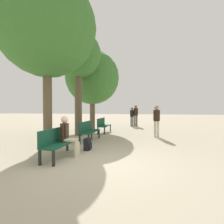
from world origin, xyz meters
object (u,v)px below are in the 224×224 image
bench_row_2 (103,124)px  pedestrian_near (157,119)px  tree_row_0 (47,28)px  bench_row_1 (88,130)px  backpack (88,144)px  bench_row_0 (58,140)px  pedestrian_far (136,114)px  tree_row_1 (78,56)px  pedestrian_mid (132,115)px  person_seated (68,135)px  tree_row_2 (92,78)px

bench_row_2 → pedestrian_near: pedestrian_near is taller
tree_row_0 → pedestrian_near: (4.24, 3.29, -3.61)m
bench_row_1 → backpack: bearing=-71.6°
backpack → pedestrian_near: size_ratio=0.26×
bench_row_0 → tree_row_0: tree_row_0 is taller
backpack → pedestrian_far: bearing=82.2°
tree_row_0 → tree_row_1: (0.00, 3.06, -0.15)m
tree_row_0 → bench_row_0: bearing=-47.3°
bench_row_1 → pedestrian_mid: bearing=78.2°
person_seated → pedestrian_far: size_ratio=0.71×
bench_row_1 → person_seated: person_seated is taller
bench_row_1 → tree_row_1: tree_row_1 is taller
pedestrian_near → pedestrian_far: pedestrian_far is taller
bench_row_0 → pedestrian_near: bearing=54.7°
bench_row_1 → person_seated: bearing=-84.8°
bench_row_1 → pedestrian_mid: pedestrian_mid is taller
pedestrian_far → pedestrian_near: bearing=-75.1°
tree_row_2 → backpack: tree_row_2 is taller
bench_row_2 → person_seated: 5.38m
tree_row_2 → pedestrian_far: 4.86m
tree_row_0 → pedestrian_mid: (2.52, 8.49, -3.64)m
tree_row_0 → pedestrian_near: 6.47m
bench_row_2 → backpack: 4.52m
bench_row_2 → pedestrian_near: bearing=-18.8°
pedestrian_mid → pedestrian_far: size_ratio=0.90×
tree_row_1 → pedestrian_far: bearing=62.8°
tree_row_2 → pedestrian_mid: 4.70m
tree_row_1 → person_seated: (1.31, -4.07, -3.73)m
person_seated → pedestrian_near: pedestrian_near is taller
bench_row_1 → bench_row_0: bearing=-90.0°
tree_row_1 → person_seated: bearing=-72.1°
tree_row_1 → person_seated: tree_row_1 is taller
bench_row_1 → tree_row_1: (-1.08, 1.46, 3.88)m
bench_row_2 → pedestrian_far: 4.58m
bench_row_1 → bench_row_2: bearing=90.0°
pedestrian_far → bench_row_2: bearing=-112.7°
pedestrian_far → pedestrian_mid: bearing=-165.4°
bench_row_0 → tree_row_0: size_ratio=0.26×
person_seated → backpack: 1.06m
backpack → pedestrian_far: pedestrian_far is taller
tree_row_2 → person_seated: tree_row_2 is taller
bench_row_0 → person_seated: 0.33m
backpack → pedestrian_mid: 8.67m
person_seated → backpack: size_ratio=2.97×
tree_row_1 → pedestrian_mid: 6.93m
tree_row_2 → backpack: bearing=-73.9°
pedestrian_mid → tree_row_0: bearing=-106.6°
pedestrian_near → pedestrian_far: size_ratio=0.93×
tree_row_1 → tree_row_2: 2.66m
bench_row_1 → pedestrian_near: bearing=28.2°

